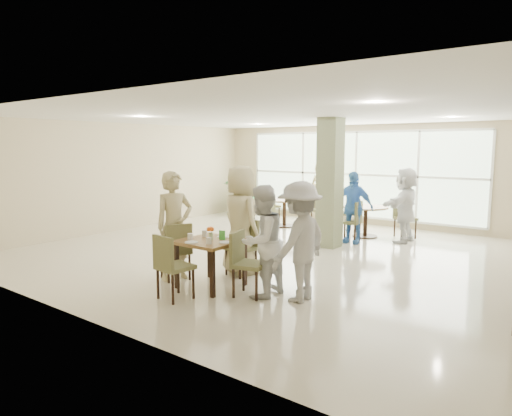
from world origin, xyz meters
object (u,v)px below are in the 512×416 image
Objects in this scene: teen_far at (241,220)px; teen_standing at (300,241)px; teen_left at (174,226)px; teen_right at (262,241)px; adult_b at (405,205)px; adult_standing at (320,193)px; round_table_left at (284,206)px; main_table at (211,246)px; potted_plant at (244,193)px; round_table_right at (366,214)px; adult_a at (352,207)px.

teen_far reaches higher than teen_standing.
teen_right is at bearing -68.16° from teen_left.
teen_far reaches higher than teen_left.
adult_b is 2.99m from adult_standing.
adult_standing is (0.58, 0.96, 0.31)m from round_table_left.
teen_far is 1.14× the size of teen_right.
teen_right reaches higher than main_table.
teen_standing is at bearing 11.55° from main_table.
teen_standing is 6.67m from adult_standing.
potted_plant is 0.77× the size of teen_left.
round_table_right is 0.77× the size of potted_plant.
adult_a is at bearing -171.73° from teen_right.
round_table_left is at bearing 154.31° from adult_a.
adult_b is (1.25, 5.20, 0.21)m from main_table.
teen_far reaches higher than round_table_right.
teen_far reaches higher than round_table_left.
potted_plant is 5.05m from adult_a.
teen_far is 1.09× the size of teen_standing.
adult_standing is at bearing 150.87° from round_table_right.
teen_left reaches higher than main_table.
round_table_left is 4.87m from teen_far.
teen_standing is at bearing 126.78° from adult_standing.
teen_far is at bearing -17.35° from adult_b.
adult_b is at bearing 76.53° from main_table.
adult_a reaches higher than round_table_left.
round_table_left is at bearing -91.50° from adult_b.
potted_plant is 8.36m from teen_standing.
teen_left is 1.13m from teen_far.
teen_far is at bearing -126.53° from teen_right.
teen_right reaches higher than round_table_left.
main_table is 0.83× the size of round_table_right.
teen_right is at bearing -3.83° from adult_b.
teen_standing is 4.26m from adult_a.
adult_standing reaches higher than adult_a.
adult_standing reaches higher than potted_plant.
teen_left is (-0.77, -0.04, 0.25)m from main_table.
adult_standing is at bearing 23.50° from teen_left.
round_table_left is 6.15m from teen_standing.
teen_left is 0.96× the size of teen_far.
round_table_left is 0.63× the size of adult_a.
teen_left is at bearing -84.06° from teen_right.
teen_far reaches higher than adult_standing.
round_table_right is at bearing 161.08° from adult_standing.
round_table_right is 4.40m from teen_far.
potted_plant is 6.91m from teen_far.
round_table_left is 2.40m from round_table_right.
teen_left is 1.05× the size of teen_standing.
round_table_right is at bearing -1.36° from round_table_left.
potted_plant is (-2.24, 1.02, 0.13)m from round_table_left.
round_table_right is 4.76m from potted_plant.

